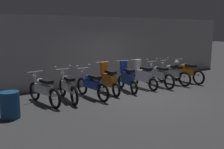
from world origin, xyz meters
The scene contains 12 objects.
ground_plane centered at (0.00, 0.00, 0.00)m, with size 80.00×80.00×0.00m, color #424244.
back_wall centered at (0.00, 2.97, 1.48)m, with size 16.00×0.30×2.96m, color #ADADB2.
motorbike_slot_0 centered at (-3.35, 0.86, 0.49)m, with size 0.61×1.93×1.03m.
motorbike_slot_1 centered at (-2.51, 0.86, 0.49)m, with size 0.59×1.95×1.15m.
motorbike_slot_2 centered at (-1.68, 0.68, 0.49)m, with size 0.59×1.95×1.15m.
motorbike_slot_3 centered at (-0.83, 0.93, 0.52)m, with size 0.56×1.68×1.18m.
motorbike_slot_4 centered at (0.01, 0.86, 0.52)m, with size 0.56×1.67×1.18m.
motorbike_slot_5 centered at (0.83, 0.88, 0.52)m, with size 0.56×1.68×1.18m.
motorbike_slot_6 centered at (1.68, 0.80, 0.49)m, with size 0.59×1.95×1.15m.
motorbike_slot_7 centered at (2.51, 0.81, 0.53)m, with size 0.59×1.95×1.15m.
motorbike_slot_8 centered at (3.35, 0.74, 0.49)m, with size 0.56×1.95×1.03m.
trash_bin centered at (-4.56, 0.06, 0.37)m, with size 0.52×0.52×0.75m, color navy.
Camera 1 is at (-5.89, -7.12, 2.42)m, focal length 41.01 mm.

